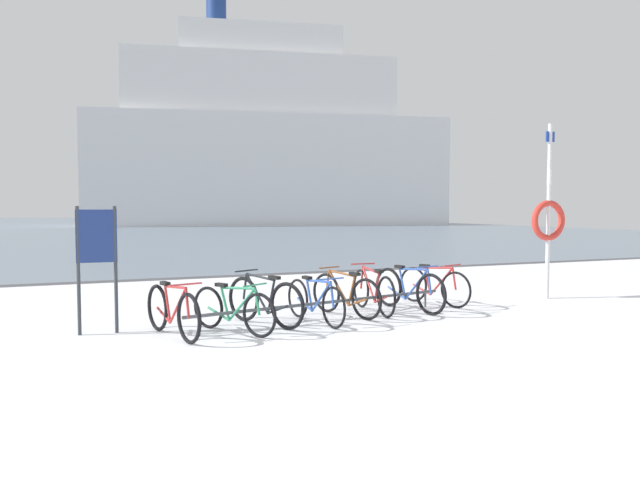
# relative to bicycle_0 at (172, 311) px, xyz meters

# --- Properties ---
(ground) EXTENTS (80.00, 132.00, 0.08)m
(ground) POSITION_rel_bicycle_0_xyz_m (1.00, 50.72, -0.40)
(ground) COLOR white
(bike_rack) EXTENTS (4.70, 0.98, 0.31)m
(bike_rack) POSITION_rel_bicycle_0_xyz_m (2.46, 0.36, -0.09)
(bike_rack) COLOR #4C5156
(bike_rack) RESTS_ON ground
(bicycle_0) EXTENTS (0.62, 1.67, 0.80)m
(bicycle_0) POSITION_rel_bicycle_0_xyz_m (0.00, 0.00, 0.00)
(bicycle_0) COLOR black
(bicycle_0) RESTS_ON ground
(bicycle_1) EXTENTS (0.90, 1.45, 0.74)m
(bicycle_1) POSITION_rel_bicycle_0_xyz_m (0.84, -0.05, -0.02)
(bicycle_1) COLOR black
(bicycle_1) RESTS_ON ground
(bicycle_2) EXTENTS (0.79, 1.55, 0.82)m
(bicycle_2) POSITION_rel_bicycle_0_xyz_m (1.41, 0.31, 0.01)
(bicycle_2) COLOR black
(bicycle_2) RESTS_ON ground
(bicycle_3) EXTENTS (0.48, 1.69, 0.75)m
(bicycle_3) POSITION_rel_bicycle_0_xyz_m (2.20, 0.20, -0.02)
(bicycle_3) COLOR black
(bicycle_3) RESTS_ON ground
(bicycle_4) EXTENTS (0.65, 1.56, 0.79)m
(bicycle_4) POSITION_rel_bicycle_0_xyz_m (2.88, 0.54, -0.00)
(bicycle_4) COLOR black
(bicycle_4) RESTS_ON ground
(bicycle_5) EXTENTS (0.46, 1.76, 0.81)m
(bicycle_5) POSITION_rel_bicycle_0_xyz_m (3.46, 0.68, 0.01)
(bicycle_5) COLOR black
(bicycle_5) RESTS_ON ground
(bicycle_6) EXTENTS (0.53, 1.77, 0.82)m
(bicycle_6) POSITION_rel_bicycle_0_xyz_m (4.12, 0.59, 0.01)
(bicycle_6) COLOR black
(bicycle_6) RESTS_ON ground
(bicycle_7) EXTENTS (0.64, 1.58, 0.78)m
(bicycle_7) POSITION_rel_bicycle_0_xyz_m (4.86, 0.95, -0.00)
(bicycle_7) COLOR black
(bicycle_7) RESTS_ON ground
(info_sign) EXTENTS (0.55, 0.08, 1.82)m
(info_sign) POSITION_rel_bicycle_0_xyz_m (-0.96, 0.60, 0.87)
(info_sign) COLOR #33383D
(info_sign) RESTS_ON ground
(rescue_post) EXTENTS (0.81, 0.12, 3.45)m
(rescue_post) POSITION_rel_bicycle_0_xyz_m (7.38, 0.77, 1.26)
(rescue_post) COLOR silver
(rescue_post) RESTS_ON ground
(ferry_ship) EXTENTS (39.24, 19.15, 26.25)m
(ferry_ship) POSITION_rel_bicycle_0_xyz_m (17.23, 53.80, 8.46)
(ferry_ship) COLOR white
(ferry_ship) RESTS_ON ground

